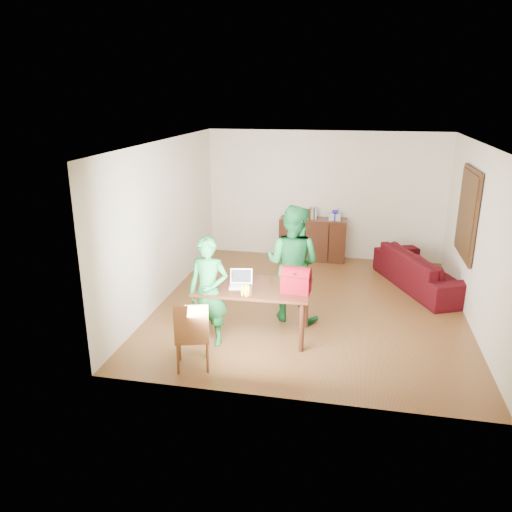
% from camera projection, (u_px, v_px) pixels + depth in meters
% --- Properties ---
extents(room, '(5.20, 5.70, 2.90)m').
position_uv_depth(room, '(314.00, 229.00, 8.14)').
color(room, '#4C2613').
rests_on(room, ground).
extents(table, '(1.67, 0.97, 0.77)m').
position_uv_depth(table, '(253.00, 292.00, 7.22)').
color(table, black).
rests_on(table, ground).
extents(chair, '(0.53, 0.52, 0.95)m').
position_uv_depth(chair, '(193.00, 348.00, 6.46)').
color(chair, brown).
rests_on(chair, ground).
extents(person_near, '(0.58, 0.39, 1.57)m').
position_uv_depth(person_near, '(208.00, 292.00, 6.96)').
color(person_near, '#156229').
rests_on(person_near, ground).
extents(person_far, '(1.05, 0.91, 1.84)m').
position_uv_depth(person_far, '(293.00, 263.00, 7.69)').
color(person_far, '#16662D').
rests_on(person_far, ground).
extents(laptop, '(0.35, 0.27, 0.23)m').
position_uv_depth(laptop, '(241.00, 284.00, 7.14)').
color(laptop, white).
rests_on(laptop, table).
extents(bananas, '(0.17, 0.11, 0.06)m').
position_uv_depth(bananas, '(245.00, 294.00, 6.82)').
color(bananas, gold).
rests_on(bananas, table).
extents(bottle, '(0.06, 0.06, 0.16)m').
position_uv_depth(bottle, '(250.00, 290.00, 6.83)').
color(bottle, '#522C12').
rests_on(bottle, table).
extents(red_bag, '(0.42, 0.27, 0.29)m').
position_uv_depth(red_bag, '(296.00, 282.00, 6.93)').
color(red_bag, maroon).
rests_on(red_bag, table).
extents(sofa, '(1.75, 2.45, 0.67)m').
position_uv_depth(sofa, '(423.00, 270.00, 9.13)').
color(sofa, '#35070F').
rests_on(sofa, ground).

